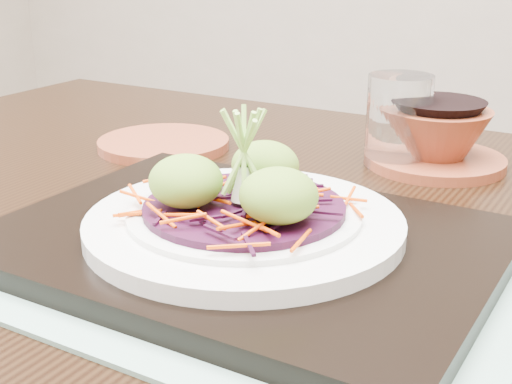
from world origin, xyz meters
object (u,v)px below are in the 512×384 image
at_px(serving_tray, 244,243).
at_px(water_glass, 398,121).
at_px(dining_table, 304,366).
at_px(terracotta_bowl_set, 437,141).
at_px(terracotta_side_plate, 164,144).
at_px(white_plate, 244,223).

bearing_deg(serving_tray, water_glass, 86.40).
distance_m(dining_table, terracotta_bowl_set, 0.29).
distance_m(terracotta_side_plate, terracotta_bowl_set, 0.30).
bearing_deg(water_glass, terracotta_side_plate, -169.36).
relative_size(dining_table, terracotta_bowl_set, 8.27).
bearing_deg(dining_table, water_glass, 93.44).
relative_size(serving_tray, terracotta_side_plate, 2.44).
bearing_deg(terracotta_side_plate, water_glass, 10.64).
bearing_deg(water_glass, serving_tray, -99.10).
height_order(serving_tray, water_glass, water_glass).
relative_size(serving_tray, white_plate, 1.54).
bearing_deg(white_plate, terracotta_side_plate, 133.22).
xyz_separation_m(dining_table, terracotta_side_plate, (-0.24, 0.19, 0.11)).
distance_m(dining_table, terracotta_side_plate, 0.33).
bearing_deg(serving_tray, terracotta_bowl_set, 79.68).
bearing_deg(terracotta_side_plate, serving_tray, -46.78).
bearing_deg(terracotta_bowl_set, white_plate, -105.82).
bearing_deg(dining_table, terracotta_side_plate, 148.06).
bearing_deg(terracotta_side_plate, terracotta_bowl_set, 12.25).
height_order(serving_tray, white_plate, white_plate).
distance_m(serving_tray, water_glass, 0.28).
bearing_deg(dining_table, serving_tray, -128.96).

